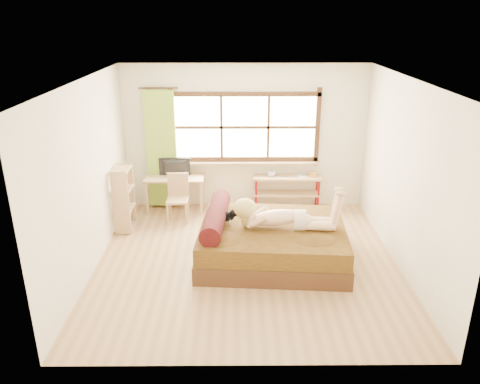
{
  "coord_description": "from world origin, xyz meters",
  "views": [
    {
      "loc": [
        -0.15,
        -6.25,
        3.53
      ],
      "look_at": [
        -0.1,
        0.2,
        1.05
      ],
      "focal_mm": 35.0,
      "sensor_mm": 36.0,
      "label": 1
    }
  ],
  "objects_px": {
    "pipe_shelf": "(288,185)",
    "chair": "(178,194)",
    "kitten": "(225,215)",
    "desk": "(175,181)",
    "bookshelf": "(124,198)",
    "woman": "(284,207)",
    "bed": "(269,241)"
  },
  "relations": [
    {
      "from": "chair",
      "to": "desk",
      "type": "bearing_deg",
      "value": 104.85
    },
    {
      "from": "woman",
      "to": "chair",
      "type": "relative_size",
      "value": 1.8
    },
    {
      "from": "desk",
      "to": "bookshelf",
      "type": "relative_size",
      "value": 0.97
    },
    {
      "from": "woman",
      "to": "chair",
      "type": "bearing_deg",
      "value": 142.86
    },
    {
      "from": "bed",
      "to": "kitten",
      "type": "distance_m",
      "value": 0.77
    },
    {
      "from": "kitten",
      "to": "desk",
      "type": "bearing_deg",
      "value": 123.25
    },
    {
      "from": "bookshelf",
      "to": "chair",
      "type": "bearing_deg",
      "value": 25.24
    },
    {
      "from": "chair",
      "to": "bookshelf",
      "type": "bearing_deg",
      "value": -154.36
    },
    {
      "from": "woman",
      "to": "kitten",
      "type": "distance_m",
      "value": 0.9
    },
    {
      "from": "chair",
      "to": "bookshelf",
      "type": "relative_size",
      "value": 0.76
    },
    {
      "from": "kitten",
      "to": "bookshelf",
      "type": "relative_size",
      "value": 0.29
    },
    {
      "from": "kitten",
      "to": "desk",
      "type": "distance_m",
      "value": 2.01
    },
    {
      "from": "woman",
      "to": "bookshelf",
      "type": "distance_m",
      "value": 2.86
    },
    {
      "from": "woman",
      "to": "kitten",
      "type": "xyz_separation_m",
      "value": [
        -0.87,
        0.15,
        -0.2
      ]
    },
    {
      "from": "bed",
      "to": "chair",
      "type": "xyz_separation_m",
      "value": [
        -1.54,
        1.48,
        0.18
      ]
    },
    {
      "from": "chair",
      "to": "bookshelf",
      "type": "height_order",
      "value": "bookshelf"
    },
    {
      "from": "kitten",
      "to": "bed",
      "type": "bearing_deg",
      "value": -4.03
    },
    {
      "from": "woman",
      "to": "desk",
      "type": "relative_size",
      "value": 1.41
    },
    {
      "from": "chair",
      "to": "kitten",
      "type": "bearing_deg",
      "value": -57.83
    },
    {
      "from": "woman",
      "to": "bookshelf",
      "type": "height_order",
      "value": "woman"
    },
    {
      "from": "bed",
      "to": "desk",
      "type": "relative_size",
      "value": 2.12
    },
    {
      "from": "bed",
      "to": "chair",
      "type": "bearing_deg",
      "value": 140.33
    },
    {
      "from": "pipe_shelf",
      "to": "chair",
      "type": "bearing_deg",
      "value": -165.39
    },
    {
      "from": "woman",
      "to": "pipe_shelf",
      "type": "distance_m",
      "value": 2.09
    },
    {
      "from": "desk",
      "to": "bookshelf",
      "type": "distance_m",
      "value": 1.1
    },
    {
      "from": "kitten",
      "to": "chair",
      "type": "xyz_separation_m",
      "value": [
        -0.88,
        1.39,
        -0.2
      ]
    },
    {
      "from": "pipe_shelf",
      "to": "desk",
      "type": "bearing_deg",
      "value": -175.8
    },
    {
      "from": "bookshelf",
      "to": "kitten",
      "type": "bearing_deg",
      "value": -29.57
    },
    {
      "from": "kitten",
      "to": "desk",
      "type": "relative_size",
      "value": 0.3
    },
    {
      "from": "pipe_shelf",
      "to": "bookshelf",
      "type": "distance_m",
      "value": 3.03
    },
    {
      "from": "kitten",
      "to": "desk",
      "type": "xyz_separation_m",
      "value": [
        -0.98,
        1.76,
        -0.09
      ]
    },
    {
      "from": "bed",
      "to": "pipe_shelf",
      "type": "xyz_separation_m",
      "value": [
        0.48,
        1.97,
        0.17
      ]
    }
  ]
}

